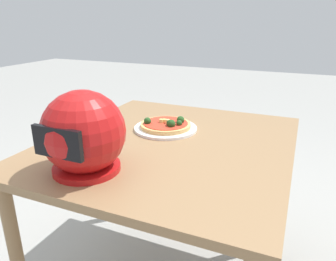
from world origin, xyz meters
TOP-DOWN VIEW (x-y plane):
  - dining_table at (0.00, 0.00)m, footprint 0.96×1.08m
  - pizza_plate at (0.07, -0.12)m, footprint 0.29×0.29m
  - pizza at (0.07, -0.12)m, footprint 0.23×0.23m
  - motorcycle_helmet at (0.15, 0.36)m, footprint 0.27×0.27m

SIDE VIEW (x-z plane):
  - dining_table at x=0.00m, z-range 0.29..1.06m
  - pizza_plate at x=0.07m, z-range 0.76..0.78m
  - pizza at x=0.07m, z-range 0.76..0.81m
  - motorcycle_helmet at x=0.15m, z-range 0.76..1.03m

